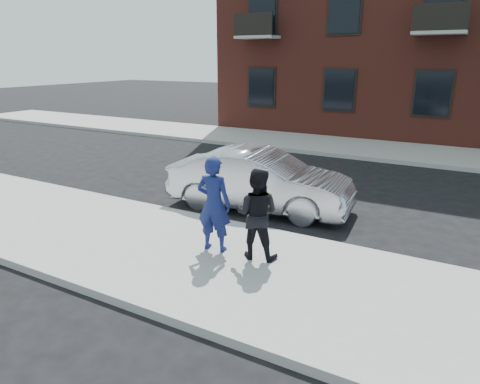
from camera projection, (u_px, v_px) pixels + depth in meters
The scene contains 8 objects.
ground at pixel (323, 289), 6.91m from camera, with size 100.00×100.00×0.00m, color black.
near_sidewalk at pixel (318, 292), 6.68m from camera, with size 50.00×3.50×0.15m, color gray.
near_curb at pixel (349, 249), 8.18m from camera, with size 50.00×0.10×0.15m, color #999691.
far_sidewalk at pixel (417, 154), 16.29m from camera, with size 50.00×3.50×0.15m, color gray.
far_curb at pixel (410, 163), 14.78m from camera, with size 50.00×0.10×0.15m, color #999691.
silver_sedan at pixel (260, 180), 10.34m from camera, with size 1.55×4.44×1.46m, color #B7BABF.
man_hoodie at pixel (214, 204), 7.73m from camera, with size 0.70×0.53×1.78m.
man_peacoat at pixel (257, 214), 7.46m from camera, with size 0.89×0.75×1.63m.
Camera 1 is at (1.79, -6.01, 3.57)m, focal length 32.00 mm.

